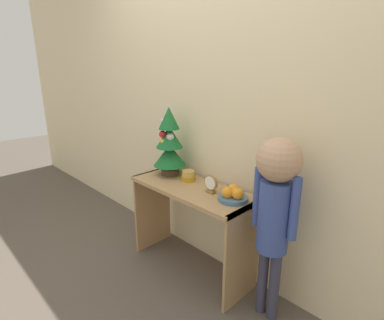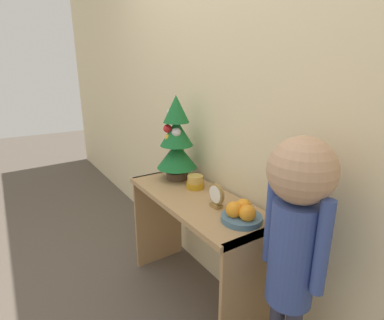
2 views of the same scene
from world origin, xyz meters
TOP-DOWN VIEW (x-y plane):
  - ground_plane at (0.00, 0.00)m, footprint 12.00×12.00m
  - back_wall at (0.00, 0.44)m, footprint 7.00×0.05m
  - console_table at (0.00, 0.20)m, footprint 0.97×0.40m
  - mini_tree at (-0.31, 0.26)m, footprint 0.26×0.26m
  - fruit_bowl at (0.36, 0.22)m, footprint 0.20×0.20m
  - singing_bowl at (-0.10, 0.27)m, footprint 0.11×0.11m
  - desk_clock at (0.18, 0.21)m, footprint 0.11×0.04m
  - child_figure at (0.67, 0.21)m, footprint 0.29×0.25m

SIDE VIEW (x-z plane):
  - ground_plane at x=0.00m, z-range 0.00..0.00m
  - console_table at x=0.00m, z-range 0.18..0.87m
  - singing_bowl at x=-0.10m, z-range 0.69..0.77m
  - fruit_bowl at x=0.36m, z-range 0.68..0.78m
  - desk_clock at x=0.18m, z-range 0.69..0.82m
  - child_figure at x=0.67m, z-range 0.22..1.38m
  - mini_tree at x=-0.31m, z-range 0.68..1.22m
  - back_wall at x=0.00m, z-range 0.00..2.50m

